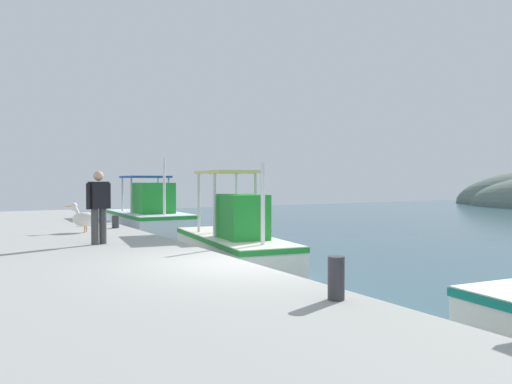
{
  "coord_description": "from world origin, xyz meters",
  "views": [
    {
      "loc": [
        7.58,
        -4.25,
        2.24
      ],
      "look_at": [
        -4.02,
        2.49,
        1.92
      ],
      "focal_mm": 34.66,
      "sensor_mm": 36.0,
      "label": 1
    }
  ],
  "objects_px": {
    "fishing_boat_second": "(234,241)",
    "pelican": "(84,218)",
    "fisherman_standing": "(99,204)",
    "mooring_bollard_nearest": "(116,222)",
    "mooring_bollard_second": "(336,278)",
    "fishing_boat_nearest": "(150,218)"
  },
  "relations": [
    {
      "from": "fishing_boat_second",
      "to": "mooring_bollard_second",
      "type": "height_order",
      "value": "fishing_boat_second"
    },
    {
      "from": "mooring_bollard_nearest",
      "to": "mooring_bollard_second",
      "type": "distance_m",
      "value": 10.35
    },
    {
      "from": "pelican",
      "to": "mooring_bollard_second",
      "type": "distance_m",
      "value": 9.62
    },
    {
      "from": "mooring_bollard_nearest",
      "to": "fisherman_standing",
      "type": "bearing_deg",
      "value": -19.62
    },
    {
      "from": "fishing_boat_second",
      "to": "pelican",
      "type": "xyz_separation_m",
      "value": [
        -2.46,
        -3.38,
        0.58
      ]
    },
    {
      "from": "mooring_bollard_second",
      "to": "pelican",
      "type": "bearing_deg",
      "value": -173.62
    },
    {
      "from": "mooring_bollard_second",
      "to": "fishing_boat_second",
      "type": "bearing_deg",
      "value": 161.93
    },
    {
      "from": "fishing_boat_second",
      "to": "pelican",
      "type": "distance_m",
      "value": 4.22
    },
    {
      "from": "fishing_boat_nearest",
      "to": "mooring_bollard_second",
      "type": "relative_size",
      "value": 9.95
    },
    {
      "from": "mooring_bollard_nearest",
      "to": "mooring_bollard_second",
      "type": "height_order",
      "value": "mooring_bollard_second"
    },
    {
      "from": "mooring_bollard_nearest",
      "to": "fishing_boat_second",
      "type": "bearing_deg",
      "value": 35.37
    },
    {
      "from": "fishing_boat_second",
      "to": "mooring_bollard_second",
      "type": "distance_m",
      "value": 7.47
    },
    {
      "from": "fishing_boat_second",
      "to": "mooring_bollard_second",
      "type": "relative_size",
      "value": 10.97
    },
    {
      "from": "pelican",
      "to": "mooring_bollard_nearest",
      "type": "xyz_separation_m",
      "value": [
        -0.8,
        1.07,
        -0.21
      ]
    },
    {
      "from": "pelican",
      "to": "fisherman_standing",
      "type": "bearing_deg",
      "value": -4.48
    },
    {
      "from": "fisherman_standing",
      "to": "pelican",
      "type": "bearing_deg",
      "value": 175.52
    },
    {
      "from": "fishing_boat_nearest",
      "to": "mooring_bollard_nearest",
      "type": "relative_size",
      "value": 13.82
    },
    {
      "from": "fishing_boat_nearest",
      "to": "mooring_bollard_nearest",
      "type": "height_order",
      "value": "fishing_boat_nearest"
    },
    {
      "from": "fisherman_standing",
      "to": "fishing_boat_nearest",
      "type": "bearing_deg",
      "value": 154.5
    },
    {
      "from": "fishing_boat_nearest",
      "to": "fisherman_standing",
      "type": "relative_size",
      "value": 3.16
    },
    {
      "from": "fisherman_standing",
      "to": "mooring_bollard_second",
      "type": "height_order",
      "value": "fisherman_standing"
    },
    {
      "from": "pelican",
      "to": "mooring_bollard_nearest",
      "type": "relative_size",
      "value": 2.37
    }
  ]
}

